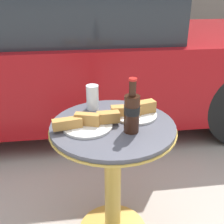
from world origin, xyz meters
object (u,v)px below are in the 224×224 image
object	(u,v)px
cola_bottle_left	(132,111)
drinking_glass	(93,98)
parked_car	(66,55)
lunch_plate_far	(135,112)
lunch_plate_near	(88,123)
bistro_table	(113,161)

from	to	relation	value
cola_bottle_left	drinking_glass	world-z (taller)	cola_bottle_left
parked_car	cola_bottle_left	bearing A→B (deg)	-79.45
cola_bottle_left	drinking_glass	distance (m)	0.31
lunch_plate_far	lunch_plate_near	bearing A→B (deg)	-159.76
drinking_glass	lunch_plate_far	distance (m)	0.24
bistro_table	lunch_plate_near	size ratio (longest dim) A/B	2.25
lunch_plate_far	drinking_glass	bearing A→B (deg)	150.21
drinking_glass	parked_car	world-z (taller)	parked_car
cola_bottle_left	parked_car	size ratio (longest dim) A/B	0.05
bistro_table	parked_car	size ratio (longest dim) A/B	0.15
bistro_table	parked_car	xyz separation A→B (m)	(-0.24, 1.61, 0.17)
cola_bottle_left	lunch_plate_near	bearing A→B (deg)	161.80
parked_car	drinking_glass	bearing A→B (deg)	-83.55
lunch_plate_near	parked_car	world-z (taller)	parked_car
bistro_table	drinking_glass	size ratio (longest dim) A/B	5.39
lunch_plate_far	parked_car	world-z (taller)	parked_car
lunch_plate_near	lunch_plate_far	distance (m)	0.26
cola_bottle_left	lunch_plate_far	world-z (taller)	cola_bottle_left
bistro_table	lunch_plate_near	xyz separation A→B (m)	(-0.12, -0.02, 0.23)
bistro_table	lunch_plate_far	size ratio (longest dim) A/B	3.02
bistro_table	lunch_plate_near	distance (m)	0.26
drinking_glass	lunch_plate_far	size ratio (longest dim) A/B	0.56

